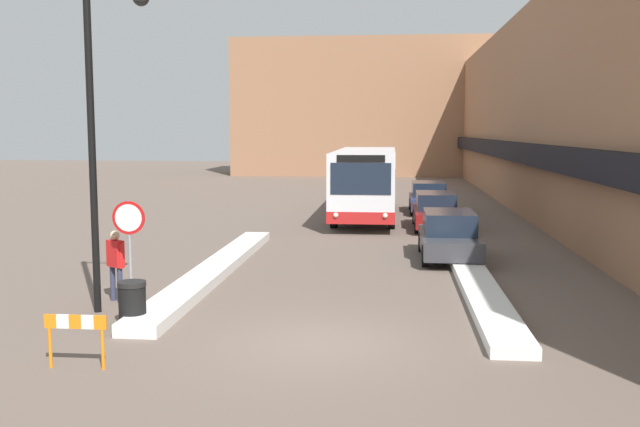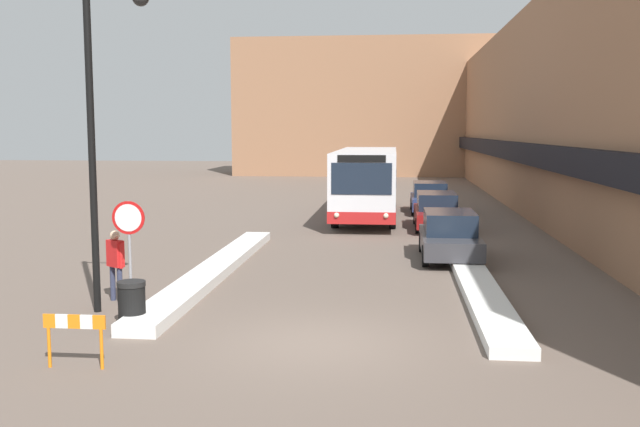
# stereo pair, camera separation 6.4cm
# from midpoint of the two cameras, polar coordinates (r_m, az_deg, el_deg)

# --- Properties ---
(ground_plane) EXTENTS (160.00, 160.00, 0.00)m
(ground_plane) POSITION_cam_midpoint_polar(r_m,az_deg,el_deg) (13.88, -0.11, -10.33)
(ground_plane) COLOR #66564C
(building_row_right) EXTENTS (5.50, 60.00, 9.89)m
(building_row_right) POSITION_cam_midpoint_polar(r_m,az_deg,el_deg) (38.18, 19.10, 7.60)
(building_row_right) COLOR #996B4C
(building_row_right) RESTS_ON ground_plane
(building_backdrop_far) EXTENTS (26.00, 8.00, 12.21)m
(building_backdrop_far) POSITION_cam_midpoint_polar(r_m,az_deg,el_deg) (66.59, 4.79, 8.40)
(building_backdrop_far) COLOR #996B4C
(building_backdrop_far) RESTS_ON ground_plane
(snow_bank_left) EXTENTS (0.90, 12.91, 0.27)m
(snow_bank_left) POSITION_cam_midpoint_polar(r_m,az_deg,el_deg) (20.56, -8.27, -4.40)
(snow_bank_left) COLOR silver
(snow_bank_left) RESTS_ON ground_plane
(snow_bank_right) EXTENTS (0.90, 15.48, 0.23)m
(snow_bank_right) POSITION_cam_midpoint_polar(r_m,az_deg,el_deg) (20.74, 11.96, -4.43)
(snow_bank_right) COLOR silver
(snow_bank_right) RESTS_ON ground_plane
(city_bus) EXTENTS (2.68, 11.64, 3.16)m
(city_bus) POSITION_cam_midpoint_polar(r_m,az_deg,el_deg) (33.14, 3.84, 2.61)
(city_bus) COLOR silver
(city_bus) RESTS_ON ground_plane
(parked_car_front) EXTENTS (1.80, 4.30, 1.51)m
(parked_car_front) POSITION_cam_midpoint_polar(r_m,az_deg,el_deg) (22.89, 10.40, -1.74)
(parked_car_front) COLOR #38383D
(parked_car_front) RESTS_ON ground_plane
(parked_car_middle) EXTENTS (1.80, 4.63, 1.50)m
(parked_car_middle) POSITION_cam_midpoint_polar(r_m,az_deg,el_deg) (29.89, 9.36, 0.21)
(parked_car_middle) COLOR maroon
(parked_car_middle) RESTS_ON ground_plane
(parked_car_back) EXTENTS (1.84, 4.25, 1.52)m
(parked_car_back) POSITION_cam_midpoint_polar(r_m,az_deg,el_deg) (35.67, 8.82, 1.27)
(parked_car_back) COLOR navy
(parked_car_back) RESTS_ON ground_plane
(stop_sign) EXTENTS (0.76, 0.08, 2.47)m
(stop_sign) POSITION_cam_midpoint_polar(r_m,az_deg,el_deg) (16.72, -14.94, -1.33)
(stop_sign) COLOR gray
(stop_sign) RESTS_ON ground_plane
(street_lamp) EXTENTS (1.46, 0.36, 7.16)m
(street_lamp) POSITION_cam_midpoint_polar(r_m,az_deg,el_deg) (16.34, -16.93, 7.48)
(street_lamp) COLOR black
(street_lamp) RESTS_ON ground_plane
(pedestrian) EXTENTS (0.49, 0.44, 1.71)m
(pedestrian) POSITION_cam_midpoint_polar(r_m,az_deg,el_deg) (17.59, -15.94, -3.51)
(pedestrian) COLOR #333851
(pedestrian) RESTS_ON ground_plane
(trash_bin) EXTENTS (0.59, 0.59, 0.95)m
(trash_bin) POSITION_cam_midpoint_polar(r_m,az_deg,el_deg) (15.40, -14.70, -6.98)
(trash_bin) COLOR black
(trash_bin) RESTS_ON ground_plane
(construction_barricade) EXTENTS (1.10, 0.06, 0.94)m
(construction_barricade) POSITION_cam_midpoint_polar(r_m,az_deg,el_deg) (12.98, -18.90, -8.83)
(construction_barricade) COLOR orange
(construction_barricade) RESTS_ON ground_plane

